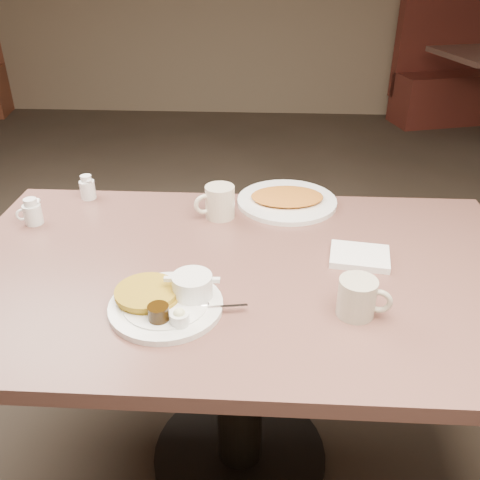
# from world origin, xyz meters

# --- Properties ---
(diner_table) EXTENTS (1.50, 0.90, 0.75)m
(diner_table) POSITION_xyz_m (0.00, 0.00, 0.58)
(diner_table) COLOR #84564C
(diner_table) RESTS_ON ground
(main_plate) EXTENTS (0.32, 0.27, 0.07)m
(main_plate) POSITION_xyz_m (-0.15, -0.18, 0.77)
(main_plate) COLOR white
(main_plate) RESTS_ON diner_table
(coffee_mug_near) EXTENTS (0.13, 0.10, 0.09)m
(coffee_mug_near) POSITION_xyz_m (0.27, -0.18, 0.80)
(coffee_mug_near) COLOR beige
(coffee_mug_near) RESTS_ON diner_table
(napkin) EXTENTS (0.17, 0.14, 0.02)m
(napkin) POSITION_xyz_m (0.32, 0.06, 0.76)
(napkin) COLOR white
(napkin) RESTS_ON diner_table
(coffee_mug_far) EXTENTS (0.14, 0.12, 0.10)m
(coffee_mug_far) POSITION_xyz_m (-0.08, 0.28, 0.80)
(coffee_mug_far) COLOR beige
(coffee_mug_far) RESTS_ON diner_table
(creamer_left) EXTENTS (0.07, 0.06, 0.08)m
(creamer_left) POSITION_xyz_m (-0.63, 0.21, 0.79)
(creamer_left) COLOR white
(creamer_left) RESTS_ON diner_table
(creamer_right) EXTENTS (0.06, 0.07, 0.08)m
(creamer_right) POSITION_xyz_m (-0.52, 0.39, 0.79)
(creamer_right) COLOR white
(creamer_right) RESTS_ON diner_table
(hash_plate) EXTENTS (0.34, 0.34, 0.04)m
(hash_plate) POSITION_xyz_m (0.13, 0.39, 0.76)
(hash_plate) COLOR white
(hash_plate) RESTS_ON diner_table
(booth_back_right) EXTENTS (1.32, 1.45, 1.12)m
(booth_back_right) POSITION_xyz_m (1.75, 3.78, 0.41)
(booth_back_right) COLOR maroon
(booth_back_right) RESTS_ON ground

